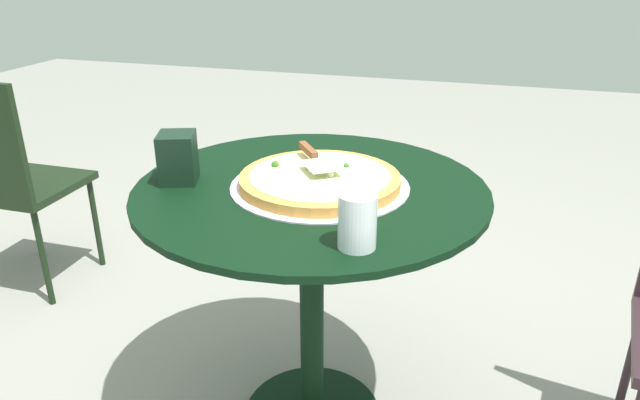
{
  "coord_description": "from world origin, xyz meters",
  "views": [
    {
      "loc": [
        -1.31,
        -0.42,
        1.31
      ],
      "look_at": [
        0.0,
        -0.02,
        0.72
      ],
      "focal_mm": 32.85,
      "sensor_mm": 36.0,
      "label": 1
    }
  ],
  "objects_px": {
    "pizza_server": "(314,157)",
    "pizza_on_tray": "(320,180)",
    "patio_chair_far": "(9,173)",
    "patio_table": "(311,246)",
    "napkin_dispenser": "(178,158)",
    "drinking_cup": "(357,221)"
  },
  "relations": [
    {
      "from": "patio_table",
      "to": "napkin_dispenser",
      "type": "bearing_deg",
      "value": 101.28
    },
    {
      "from": "drinking_cup",
      "to": "patio_chair_far",
      "type": "xyz_separation_m",
      "value": [
        0.66,
        1.53,
        -0.31
      ]
    },
    {
      "from": "pizza_server",
      "to": "pizza_on_tray",
      "type": "bearing_deg",
      "value": -150.18
    },
    {
      "from": "patio_chair_far",
      "to": "pizza_server",
      "type": "bearing_deg",
      "value": -103.3
    },
    {
      "from": "patio_chair_far",
      "to": "pizza_on_tray",
      "type": "bearing_deg",
      "value": -105.16
    },
    {
      "from": "drinking_cup",
      "to": "napkin_dispenser",
      "type": "bearing_deg",
      "value": 66.89
    },
    {
      "from": "pizza_on_tray",
      "to": "pizza_server",
      "type": "distance_m",
      "value": 0.07
    },
    {
      "from": "pizza_on_tray",
      "to": "napkin_dispenser",
      "type": "distance_m",
      "value": 0.37
    },
    {
      "from": "pizza_on_tray",
      "to": "pizza_server",
      "type": "bearing_deg",
      "value": 29.82
    },
    {
      "from": "pizza_on_tray",
      "to": "patio_chair_far",
      "type": "height_order",
      "value": "patio_chair_far"
    },
    {
      "from": "pizza_on_tray",
      "to": "napkin_dispenser",
      "type": "height_order",
      "value": "napkin_dispenser"
    },
    {
      "from": "patio_table",
      "to": "pizza_server",
      "type": "xyz_separation_m",
      "value": [
        0.06,
        0.01,
        0.23
      ]
    },
    {
      "from": "patio_table",
      "to": "pizza_on_tray",
      "type": "height_order",
      "value": "pizza_on_tray"
    },
    {
      "from": "pizza_on_tray",
      "to": "patio_chair_far",
      "type": "bearing_deg",
      "value": 74.84
    },
    {
      "from": "pizza_on_tray",
      "to": "patio_table",
      "type": "bearing_deg",
      "value": 92.57
    },
    {
      "from": "patio_chair_far",
      "to": "patio_table",
      "type": "bearing_deg",
      "value": -105.45
    },
    {
      "from": "napkin_dispenser",
      "to": "patio_chair_far",
      "type": "bearing_deg",
      "value": 46.21
    },
    {
      "from": "napkin_dispenser",
      "to": "pizza_server",
      "type": "bearing_deg",
      "value": -89.81
    },
    {
      "from": "pizza_server",
      "to": "napkin_dispenser",
      "type": "distance_m",
      "value": 0.35
    },
    {
      "from": "drinking_cup",
      "to": "pizza_on_tray",
      "type": "bearing_deg",
      "value": 29.47
    },
    {
      "from": "pizza_server",
      "to": "napkin_dispenser",
      "type": "relative_size",
      "value": 1.57
    },
    {
      "from": "patio_table",
      "to": "napkin_dispenser",
      "type": "distance_m",
      "value": 0.41
    }
  ]
}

